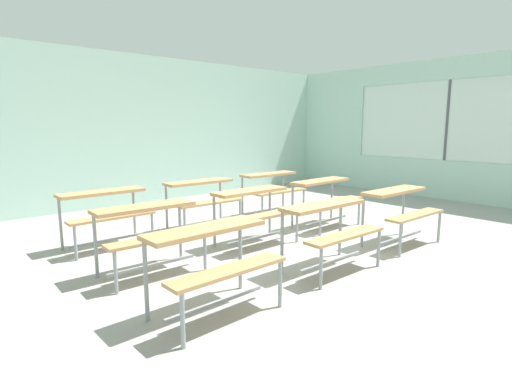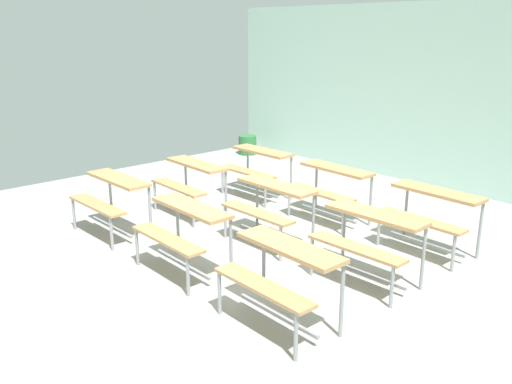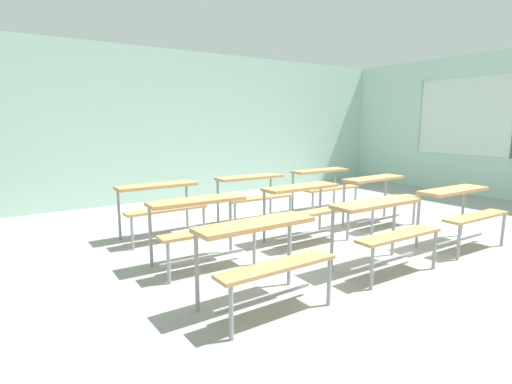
{
  "view_description": "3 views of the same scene",
  "coord_description": "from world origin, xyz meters",
  "views": [
    {
      "loc": [
        -3.8,
        -3.3,
        1.6
      ],
      "look_at": [
        -0.38,
        0.59,
        0.73
      ],
      "focal_mm": 28.0,
      "sensor_mm": 36.0,
      "label": 1
    },
    {
      "loc": [
        4.23,
        -3.76,
        2.56
      ],
      "look_at": [
        -0.43,
        0.5,
        0.67
      ],
      "focal_mm": 38.19,
      "sensor_mm": 36.0,
      "label": 2
    },
    {
      "loc": [
        -3.8,
        -3.3,
        1.6
      ],
      "look_at": [
        -1.21,
        0.54,
        0.77
      ],
      "focal_mm": 28.0,
      "sensor_mm": 36.0,
      "label": 3
    }
  ],
  "objects": [
    {
      "name": "ground",
      "position": [
        0.0,
        0.0,
        -0.03
      ],
      "size": [
        10.0,
        9.0,
        0.05
      ],
      "primitive_type": "cube",
      "color": "#9E9E99"
    },
    {
      "name": "wall_back",
      "position": [
        0.0,
        4.5,
        1.5
      ],
      "size": [
        10.0,
        0.12,
        3.0
      ],
      "primitive_type": "cube",
      "color": "silver",
      "rests_on": "ground"
    },
    {
      "name": "desk_bench_r0c0",
      "position": [
        -1.94,
        -0.64,
        0.56
      ],
      "size": [
        1.11,
        0.61,
        0.74
      ],
      "rotation": [
        0.0,
        0.0,
        0.01
      ],
      "color": "tan",
      "rests_on": "ground"
    },
    {
      "name": "desk_bench_r0c1",
      "position": [
        -0.36,
        -0.63,
        0.56
      ],
      "size": [
        1.11,
        0.61,
        0.74
      ],
      "rotation": [
        0.0,
        0.0,
        -0.02
      ],
      "color": "tan",
      "rests_on": "ground"
    },
    {
      "name": "desk_bench_r0c2",
      "position": [
        1.14,
        -0.64,
        0.56
      ],
      "size": [
        1.11,
        0.62,
        0.74
      ],
      "rotation": [
        0.0,
        0.0,
        -0.02
      ],
      "color": "tan",
      "rests_on": "ground"
    },
    {
      "name": "desk_bench_r1c0",
      "position": [
        -1.91,
        0.58,
        0.56
      ],
      "size": [
        1.12,
        0.62,
        0.74
      ],
      "rotation": [
        0.0,
        0.0,
        -0.03
      ],
      "color": "tan",
      "rests_on": "ground"
    },
    {
      "name": "desk_bench_r1c1",
      "position": [
        -0.34,
        0.65,
        0.56
      ],
      "size": [
        1.1,
        0.59,
        0.74
      ],
      "rotation": [
        0.0,
        0.0,
        -0.0
      ],
      "color": "tan",
      "rests_on": "ground"
    },
    {
      "name": "desk_bench_r1c2",
      "position": [
        1.13,
        0.64,
        0.56
      ],
      "size": [
        1.11,
        0.61,
        0.74
      ],
      "rotation": [
        0.0,
        0.0,
        0.02
      ],
      "color": "tan",
      "rests_on": "ground"
    },
    {
      "name": "desk_bench_r2c0",
      "position": [
        -1.9,
        1.86,
        0.56
      ],
      "size": [
        1.1,
        0.6,
        0.74
      ],
      "rotation": [
        0.0,
        0.0,
        0.01
      ],
      "color": "tan",
      "rests_on": "ground"
    },
    {
      "name": "desk_bench_r2c1",
      "position": [
        -0.38,
        1.85,
        0.56
      ],
      "size": [
        1.12,
        0.62,
        0.74
      ],
      "rotation": [
        0.0,
        0.0,
        -0.03
      ],
      "color": "tan",
      "rests_on": "ground"
    },
    {
      "name": "desk_bench_r2c2",
      "position": [
        1.13,
        1.86,
        0.56
      ],
      "size": [
        1.12,
        0.62,
        0.74
      ],
      "rotation": [
        0.0,
        0.0,
        -0.03
      ],
      "color": "tan",
      "rests_on": "ground"
    },
    {
      "name": "trash_bin",
      "position": [
        -4.3,
        3.78,
        0.2
      ],
      "size": [
        0.38,
        0.38,
        0.4
      ],
      "primitive_type": "cylinder",
      "color": "#2D6B38",
      "rests_on": "ground"
    }
  ]
}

